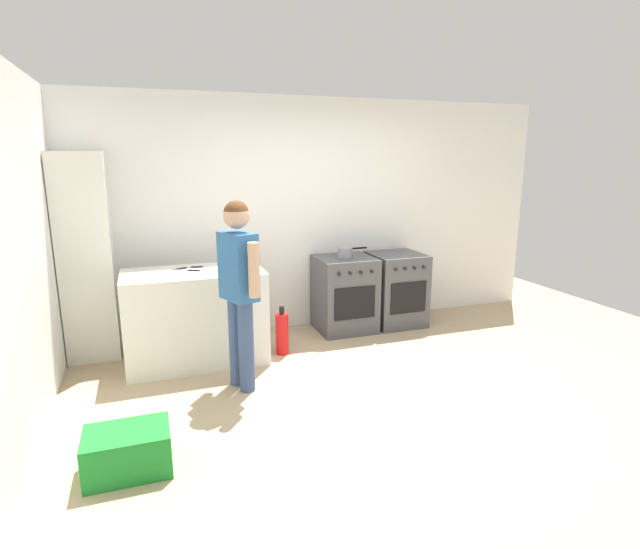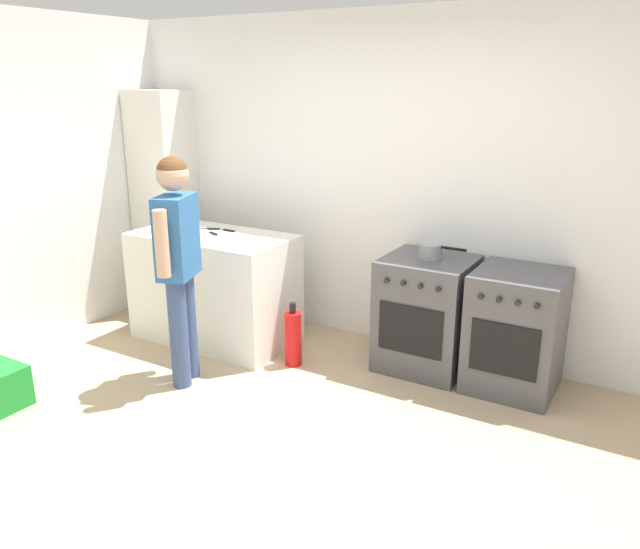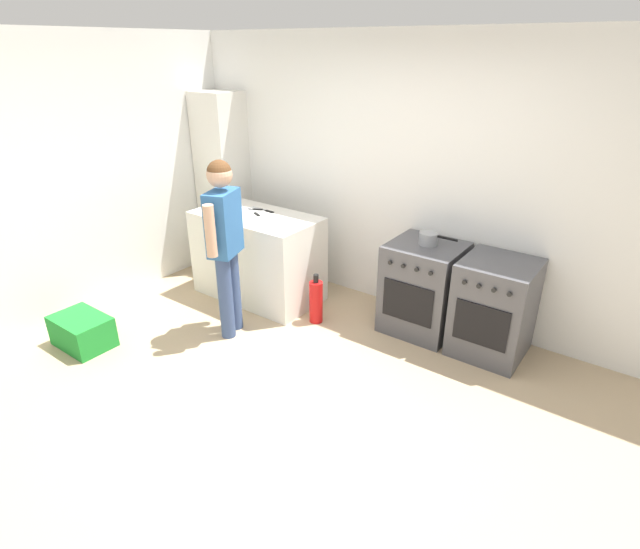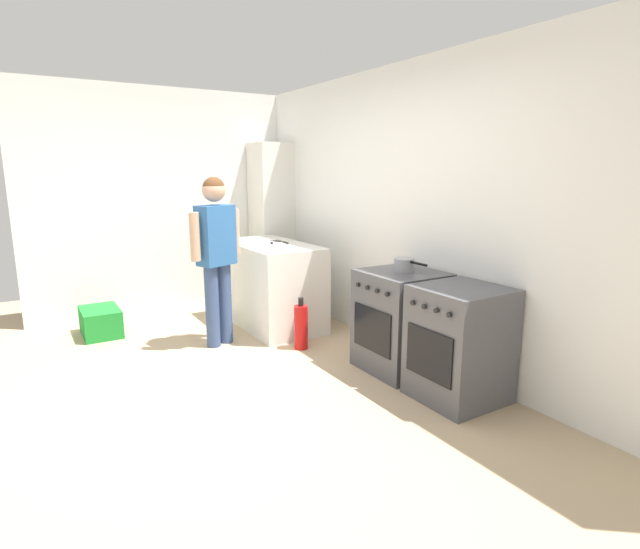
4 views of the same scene
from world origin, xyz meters
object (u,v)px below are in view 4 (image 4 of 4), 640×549
knife_bread (270,241)px  person (216,247)px  pot (404,265)px  knife_chef (282,242)px  knife_carving (272,242)px  larder_cabinet (272,224)px  oven_left (401,321)px  recycling_crate_lower (101,322)px  fire_extinguisher (301,327)px  oven_right (460,344)px

knife_bread → person: (0.49, -0.80, 0.06)m
pot → knife_chef: pot is taller
knife_carving → knife_chef: size_ratio=1.00×
knife_carving → larder_cabinet: size_ratio=0.16×
oven_left → pot: size_ratio=2.45×
pot → recycling_crate_lower: pot is taller
fire_extinguisher → knife_bread: bearing=169.8°
knife_bread → knife_chef: (0.15, 0.08, 0.00)m
knife_bread → fire_extinguisher: knife_bread is taller
knife_bread → larder_cabinet: size_ratio=0.16×
knife_chef → oven_right: bearing=5.2°
pot → fire_extinguisher: (-0.88, -0.49, -0.69)m
oven_right → larder_cabinet: (-3.31, 0.10, 0.57)m
knife_carving → fire_extinguisher: knife_carving is taller
pot → knife_chef: size_ratio=1.11×
knife_chef → person: 0.94m
knife_carving → knife_chef: same height
oven_right → knife_bread: bearing=-173.4°
pot → knife_chef: (-1.74, -0.23, -0.00)m
knife_chef → recycling_crate_lower: 2.06m
recycling_crate_lower → knife_chef: bearing=72.8°
fire_extinguisher → pot: bearing=29.1°
oven_left → knife_bread: size_ratio=2.62×
oven_right → knife_carving: size_ratio=2.74×
knife_chef → pot: bearing=7.5°
oven_right → knife_chef: 2.45m
fire_extinguisher → larder_cabinet: 2.03m
pot → larder_cabinet: size_ratio=0.17×
knife_bread → person: bearing=-58.3°
fire_extinguisher → knife_chef: bearing=163.3°
person → knife_chef: bearing=111.3°
knife_chef → larder_cabinet: (-0.92, 0.32, 0.10)m
oven_right → pot: size_ratio=2.45×
person → oven_left: bearing=38.2°
fire_extinguisher → oven_right: bearing=17.4°
oven_right → knife_chef: knife_chef is taller
oven_right → knife_carving: (-2.43, -0.33, 0.48)m
fire_extinguisher → knife_carving: bearing=170.6°
knife_bread → fire_extinguisher: size_ratio=0.65×
oven_left → larder_cabinet: larder_cabinet is taller
pot → knife_bread: size_ratio=1.07×
oven_left → recycling_crate_lower: 3.09m
oven_left → knife_bread: (-1.89, -0.30, 0.48)m
oven_right → recycling_crate_lower: (-2.96, -2.04, -0.29)m
knife_chef → fire_extinguisher: 1.13m
knife_bread → larder_cabinet: bearing=152.5°
knife_chef → fire_extinguisher: size_ratio=0.62×
oven_left → knife_chef: 1.81m
recycling_crate_lower → knife_carving: bearing=73.0°
pot → knife_bread: bearing=-170.8°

